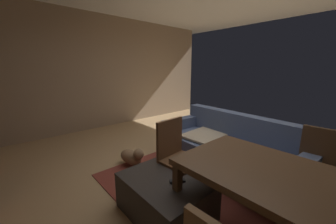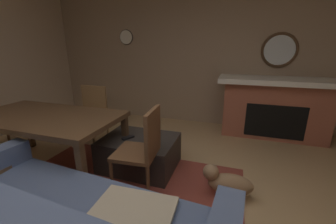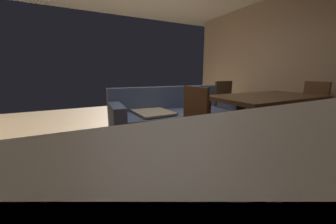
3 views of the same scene
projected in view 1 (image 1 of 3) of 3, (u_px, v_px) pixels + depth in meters
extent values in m
plane|color=tan|center=(199.00, 168.00, 3.06)|extent=(7.80, 7.80, 0.00)
cube|color=#9E846B|center=(106.00, 73.00, 5.11)|extent=(0.12, 6.62, 2.88)
cube|color=brown|center=(204.00, 188.00, 2.55)|extent=(2.60, 2.00, 0.01)
cube|color=#4C5B7F|center=(227.00, 157.00, 2.99)|extent=(2.32, 1.09, 0.42)
cube|color=#4C5B7F|center=(243.00, 127.00, 3.11)|extent=(2.27, 0.37, 0.41)
cube|color=#4C5B7F|center=(308.00, 165.00, 2.12)|extent=(0.25, 0.94, 0.20)
cube|color=#4C5B7F|center=(183.00, 123.00, 3.73)|extent=(0.25, 0.94, 0.20)
cube|color=tan|center=(206.00, 134.00, 3.29)|extent=(0.60, 0.81, 0.03)
cube|color=#2D2826|center=(165.00, 196.00, 2.07)|extent=(0.93, 0.70, 0.42)
cube|color=black|center=(177.00, 181.00, 1.97)|extent=(0.12, 0.16, 0.02)
cube|color=#513823|center=(297.00, 184.00, 1.44)|extent=(1.82, 0.96, 0.06)
cube|color=#513823|center=(225.00, 167.00, 2.41)|extent=(0.07, 0.07, 0.68)
cube|color=#513823|center=(177.00, 196.00, 1.87)|extent=(0.07, 0.07, 0.68)
cube|color=brown|center=(181.00, 161.00, 2.38)|extent=(0.47, 0.47, 0.04)
cube|color=brown|center=(170.00, 138.00, 2.46)|extent=(0.08, 0.44, 0.48)
cylinder|color=brown|center=(203.00, 177.00, 2.44)|extent=(0.04, 0.04, 0.41)
cylinder|color=brown|center=(183.00, 191.00, 2.16)|extent=(0.04, 0.04, 0.41)
cylinder|color=brown|center=(179.00, 166.00, 2.71)|extent=(0.04, 0.04, 0.41)
cylinder|color=brown|center=(159.00, 178.00, 2.43)|extent=(0.04, 0.04, 0.41)
cube|color=#513823|center=(317.00, 179.00, 2.00)|extent=(0.46, 0.46, 0.04)
cube|color=#513823|center=(324.00, 150.00, 2.08)|extent=(0.44, 0.06, 0.48)
cylinder|color=#513823|center=(335.00, 218.00, 1.78)|extent=(0.04, 0.04, 0.41)
cylinder|color=#513823|center=(286.00, 197.00, 2.06)|extent=(0.04, 0.04, 0.41)
cylinder|color=#513823|center=(296.00, 182.00, 2.33)|extent=(0.04, 0.04, 0.41)
ellipsoid|color=#8C6B4C|center=(131.00, 157.00, 3.09)|extent=(0.48, 0.26, 0.22)
sphere|color=#8C6B4C|center=(138.00, 154.00, 2.93)|extent=(0.17, 0.17, 0.17)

